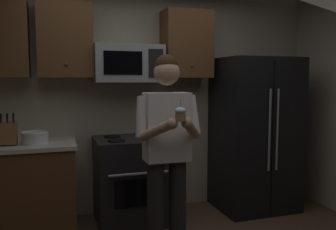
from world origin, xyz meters
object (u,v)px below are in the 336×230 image
Objects in this scene: oven_range at (131,180)px; microwave at (128,64)px; bowl_large_white at (35,137)px; cupcake at (180,114)px; knife_block at (8,133)px; refrigerator at (255,134)px; person at (167,145)px.

oven_range is 1.26m from microwave.
microwave reaches higher than bowl_large_white.
bowl_large_white is at bearing 132.88° from cupcake.
bowl_large_white is at bearing -171.31° from microwave.
cupcake is (1.33, -1.18, 0.26)m from knife_block.
refrigerator reaches higher than cupcake.
refrigerator is 1.02× the size of person.
microwave reaches higher than oven_range.
cupcake is (-1.37, -1.17, 0.39)m from refrigerator.
knife_block is 1.23× the size of bowl_large_white.
oven_range is at bearing 1.69° from bowl_large_white.
refrigerator is 2.71m from knife_block.
microwave is 1.40m from cupcake.
refrigerator is 1.61m from person.
refrigerator reaches higher than knife_block.
knife_block reaches higher than bowl_large_white.
knife_block is (-1.21, -0.15, -0.69)m from microwave.
refrigerator is (1.50, -0.16, -0.82)m from microwave.
microwave reaches higher than cupcake.
bowl_large_white is (-0.97, -0.15, -0.74)m from microwave.
oven_range is 0.52× the size of refrigerator.
person reaches higher than knife_block.
bowl_large_white is at bearing 142.17° from person.
person is 0.44m from cupcake.
refrigerator is 6.94× the size of bowl_large_white.
oven_range is at bearing 98.23° from person.
knife_block is (-2.71, 0.01, 0.13)m from refrigerator.
refrigerator reaches higher than person.
knife_block is 0.18× the size of person.
oven_range is at bearing 178.50° from refrigerator.
oven_range is 1.04m from person.
microwave reaches higher than refrigerator.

